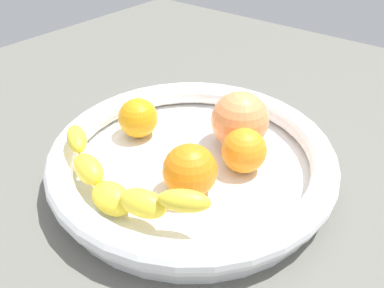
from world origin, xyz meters
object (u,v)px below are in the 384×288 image
(fruit_bowl, at_px, (192,158))
(orange_mid_right, at_px, (244,151))
(peach_blush, at_px, (240,120))
(orange_front, at_px, (190,171))
(orange_mid_left, at_px, (138,118))
(banana_draped_left, at_px, (116,184))

(fruit_bowl, bearing_deg, orange_mid_right, -60.38)
(orange_mid_right, xyz_separation_m, peach_blush, (0.04, 0.03, 0.01))
(orange_front, bearing_deg, orange_mid_left, 69.62)
(orange_mid_right, relative_size, peach_blush, 0.72)
(banana_draped_left, distance_m, orange_mid_left, 0.14)
(orange_mid_left, relative_size, orange_mid_right, 0.99)
(orange_mid_right, bearing_deg, orange_mid_left, 99.56)
(orange_mid_left, relative_size, peach_blush, 0.72)
(orange_front, bearing_deg, fruit_bowl, 36.00)
(peach_blush, bearing_deg, orange_mid_right, -140.78)
(banana_draped_left, height_order, orange_front, orange_front)
(orange_mid_right, distance_m, peach_blush, 0.05)
(orange_mid_left, bearing_deg, orange_mid_right, -80.44)
(orange_mid_right, bearing_deg, fruit_bowl, 119.62)
(banana_draped_left, height_order, orange_mid_right, banana_draped_left)
(banana_draped_left, height_order, orange_mid_left, banana_draped_left)
(fruit_bowl, height_order, banana_draped_left, banana_draped_left)
(fruit_bowl, distance_m, peach_blush, 0.08)
(peach_blush, bearing_deg, fruit_bowl, 162.71)
(banana_draped_left, bearing_deg, orange_mid_left, 35.94)
(orange_mid_left, xyz_separation_m, orange_mid_right, (0.03, -0.15, 0.00))
(orange_front, relative_size, peach_blush, 0.81)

